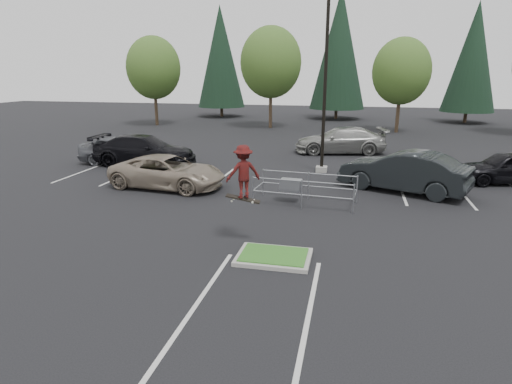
% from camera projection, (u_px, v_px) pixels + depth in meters
% --- Properties ---
extents(ground, '(120.00, 120.00, 0.00)m').
position_uv_depth(ground, '(274.00, 259.00, 12.85)').
color(ground, black).
rests_on(ground, ground).
extents(grass_median, '(2.20, 1.60, 0.16)m').
position_uv_depth(grass_median, '(274.00, 256.00, 12.83)').
color(grass_median, gray).
rests_on(grass_median, ground).
extents(stall_lines, '(22.62, 17.60, 0.01)m').
position_uv_depth(stall_lines, '(268.00, 199.00, 18.79)').
color(stall_lines, silver).
rests_on(stall_lines, ground).
extents(light_pole, '(0.70, 0.60, 10.12)m').
position_uv_depth(light_pole, '(325.00, 88.00, 22.76)').
color(light_pole, gray).
rests_on(light_pole, ground).
extents(decid_a, '(5.44, 5.44, 8.91)m').
position_uv_depth(decid_a, '(154.00, 70.00, 43.35)').
color(decid_a, '#38281C').
rests_on(decid_a, ground).
extents(decid_b, '(5.89, 5.89, 9.64)m').
position_uv_depth(decid_b, '(271.00, 65.00, 41.13)').
color(decid_b, '#38281C').
rests_on(decid_b, ground).
extents(decid_c, '(5.12, 5.12, 8.38)m').
position_uv_depth(decid_c, '(401.00, 73.00, 38.14)').
color(decid_c, '#38281C').
rests_on(decid_c, ground).
extents(conif_a, '(5.72, 5.72, 13.00)m').
position_uv_depth(conif_a, '(221.00, 57.00, 51.43)').
color(conif_a, '#38281C').
rests_on(conif_a, ground).
extents(conif_b, '(6.38, 6.38, 14.50)m').
position_uv_depth(conif_b, '(339.00, 49.00, 48.72)').
color(conif_b, '#38281C').
rests_on(conif_b, ground).
extents(conif_c, '(5.50, 5.50, 12.50)m').
position_uv_depth(conif_c, '(473.00, 57.00, 45.07)').
color(conif_c, '#38281C').
rests_on(conif_c, ground).
extents(cart_corral, '(4.35, 1.88, 1.20)m').
position_uv_depth(cart_corral, '(294.00, 185.00, 18.20)').
color(cart_corral, '#94969C').
rests_on(cart_corral, ground).
extents(skateboarder, '(1.26, 1.10, 1.86)m').
position_uv_depth(skateboarder, '(243.00, 172.00, 13.39)').
color(skateboarder, black).
rests_on(skateboarder, ground).
extents(car_l_tan, '(5.78, 3.10, 1.54)m').
position_uv_depth(car_l_tan, '(168.00, 172.00, 20.59)').
color(car_l_tan, gray).
rests_on(car_l_tan, ground).
extents(car_l_black, '(6.25, 2.74, 1.79)m').
position_uv_depth(car_l_black, '(144.00, 150.00, 25.53)').
color(car_l_black, black).
rests_on(car_l_black, ground).
extents(car_l_grey, '(5.16, 2.39, 1.71)m').
position_uv_depth(car_l_grey, '(122.00, 150.00, 25.85)').
color(car_l_grey, '#4F5156').
rests_on(car_l_grey, ground).
extents(car_r_charc, '(6.13, 4.14, 1.91)m').
position_uv_depth(car_r_charc, '(403.00, 171.00, 19.86)').
color(car_r_charc, black).
rests_on(car_r_charc, ground).
extents(car_r_black, '(5.04, 2.84, 1.62)m').
position_uv_depth(car_r_black, '(508.00, 167.00, 21.34)').
color(car_r_black, black).
rests_on(car_r_black, ground).
extents(car_far_silver, '(6.47, 3.62, 1.77)m').
position_uv_depth(car_far_silver, '(341.00, 140.00, 29.21)').
color(car_far_silver, gray).
rests_on(car_far_silver, ground).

